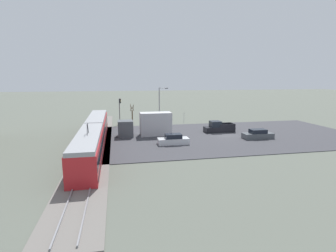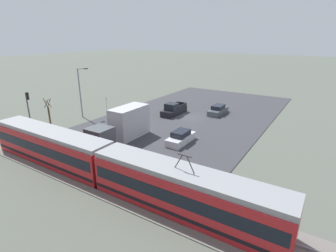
# 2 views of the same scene
# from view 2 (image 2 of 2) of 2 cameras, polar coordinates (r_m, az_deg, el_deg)

# --- Properties ---
(ground_plane) EXTENTS (320.00, 320.00, 0.00)m
(ground_plane) POSITION_cam_2_polar(r_m,az_deg,el_deg) (41.12, 4.59, 1.90)
(ground_plane) COLOR #565B51
(road_surface) EXTENTS (23.09, 44.44, 0.08)m
(road_surface) POSITION_cam_2_polar(r_m,az_deg,el_deg) (41.11, 4.60, 1.96)
(road_surface) COLOR #38383D
(road_surface) RESTS_ON ground
(rail_bed) EXTENTS (52.89, 4.40, 0.22)m
(rail_bed) POSITION_cam_2_polar(r_m,az_deg,el_deg) (25.91, -17.88, -9.57)
(rail_bed) COLOR slate
(rail_bed) RESTS_ON ground
(light_rail_tram) EXTENTS (29.79, 2.80, 4.41)m
(light_rail_tram) POSITION_cam_2_polar(r_m,az_deg,el_deg) (23.09, -13.29, -8.23)
(light_rail_tram) COLOR #B21E23
(light_rail_tram) RESTS_ON ground
(box_truck) EXTENTS (2.48, 8.71, 3.78)m
(box_truck) POSITION_cam_2_polar(r_m,az_deg,el_deg) (32.00, -9.76, 0.10)
(box_truck) COLOR #4C5156
(box_truck) RESTS_ON ground
(pickup_truck) EXTENTS (1.92, 5.29, 1.95)m
(pickup_truck) POSITION_cam_2_polar(r_m,az_deg,el_deg) (42.09, 1.23, 3.52)
(pickup_truck) COLOR black
(pickup_truck) RESTS_ON ground
(sedan_car_0) EXTENTS (1.76, 4.45, 1.48)m
(sedan_car_0) POSITION_cam_2_polar(r_m,az_deg,el_deg) (30.93, 2.79, -2.55)
(sedan_car_0) COLOR silver
(sedan_car_0) RESTS_ON ground
(sedan_car_1) EXTENTS (1.80, 4.77, 1.45)m
(sedan_car_1) POSITION_cam_2_polar(r_m,az_deg,el_deg) (43.22, 10.83, 3.41)
(sedan_car_1) COLOR #4C5156
(sedan_car_1) RESTS_ON ground
(traffic_light_pole) EXTENTS (0.28, 0.47, 5.30)m
(traffic_light_pole) POSITION_cam_2_polar(r_m,az_deg,el_deg) (38.18, -28.09, 3.71)
(traffic_light_pole) COLOR #47474C
(traffic_light_pole) RESTS_ON ground
(street_tree) EXTENTS (0.99, 0.82, 4.14)m
(street_tree) POSITION_cam_2_polar(r_m,az_deg,el_deg) (39.50, -24.46, 2.36)
(street_tree) COLOR brown
(street_tree) RESTS_ON ground
(street_lamp_near_crossing) EXTENTS (0.36, 1.95, 7.51)m
(street_lamp_near_crossing) POSITION_cam_2_polar(r_m,az_deg,el_deg) (42.47, -18.45, 7.62)
(street_lamp_near_crossing) COLOR gray
(street_lamp_near_crossing) RESTS_ON ground
(no_parking_sign) EXTENTS (0.32, 0.08, 2.06)m
(no_parking_sign) POSITION_cam_2_polar(r_m,az_deg,el_deg) (46.60, -13.28, 5.11)
(no_parking_sign) COLOR gray
(no_parking_sign) RESTS_ON ground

